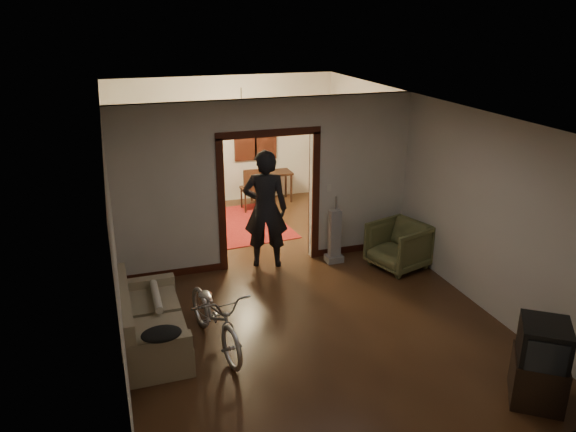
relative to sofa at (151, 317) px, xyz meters
name	(u,v)px	position (x,y,z in m)	size (l,w,h in m)	color
floor	(282,280)	(2.15, 1.26, -0.41)	(5.00, 8.50, 0.01)	#311C0F
ceiling	(282,105)	(2.15, 1.26, 2.39)	(5.00, 8.50, 0.01)	white
wall_back	(224,140)	(2.15, 5.51, 0.99)	(5.00, 0.02, 2.80)	beige
wall_left	(112,215)	(-0.35, 1.26, 0.99)	(0.02, 8.50, 2.80)	beige
wall_right	(426,183)	(4.65, 1.26, 0.99)	(0.02, 8.50, 2.80)	beige
partition_wall	(268,184)	(2.15, 2.01, 0.99)	(5.00, 0.14, 2.80)	beige
door_casing	(269,201)	(2.15, 2.01, 0.69)	(1.74, 0.20, 2.32)	black
far_window	(255,132)	(2.85, 5.47, 1.14)	(0.98, 0.06, 1.28)	black
chandelier	(242,109)	(2.15, 3.76, 1.94)	(0.24, 0.24, 0.24)	#FFE0A5
light_switch	(329,188)	(3.20, 1.93, 0.84)	(0.08, 0.01, 0.12)	silver
sofa	(151,317)	(0.00, 0.00, 0.00)	(0.80, 1.77, 0.81)	#756B4E
rolled_paper	(156,296)	(0.10, 0.30, 0.12)	(0.10, 0.10, 0.81)	beige
jacket	(161,334)	(0.05, -0.91, 0.27)	(0.45, 0.34, 0.13)	black
bicycle	(215,315)	(0.77, -0.29, 0.04)	(0.59, 1.68, 0.88)	silver
armchair	(398,246)	(4.15, 1.12, -0.02)	(0.83, 0.86, 0.78)	brown
tv_stand	(538,379)	(3.93, -2.45, -0.14)	(0.60, 0.54, 0.54)	black
crt_tv	(544,344)	(3.93, -2.45, 0.31)	(0.56, 0.50, 0.48)	black
vacuum	(335,236)	(3.22, 1.66, 0.06)	(0.29, 0.23, 0.94)	gray
person	(265,209)	(2.06, 1.90, 0.60)	(0.73, 0.48, 2.01)	black
oriental_rug	(241,224)	(2.09, 3.88, -0.40)	(1.72, 2.26, 0.02)	maroon
locker	(163,172)	(0.73, 5.05, 0.51)	(0.92, 0.51, 1.84)	#26301C
globe	(159,123)	(0.73, 5.05, 1.53)	(0.27, 0.27, 0.27)	#1E5972
desk	(271,187)	(3.11, 5.13, -0.07)	(0.91, 0.51, 0.68)	black
desk_chair	(251,189)	(2.54, 4.71, 0.07)	(0.43, 0.43, 0.96)	black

